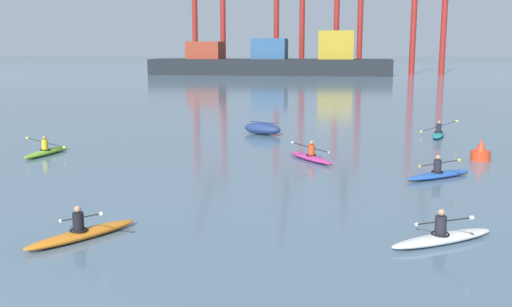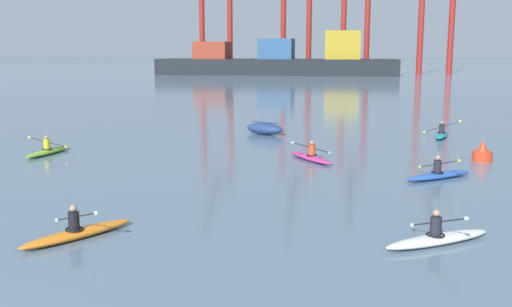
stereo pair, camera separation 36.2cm
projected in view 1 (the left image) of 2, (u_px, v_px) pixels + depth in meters
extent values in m
cube|color=#1E2328|center=(270.00, 67.00, 118.28)|extent=(48.44, 9.73, 3.19)
cube|color=#993823|center=(206.00, 50.00, 119.72)|extent=(6.78, 6.81, 3.48)
cube|color=#2D5684|center=(270.00, 49.00, 117.64)|extent=(6.78, 6.81, 4.05)
cube|color=#B29323|center=(336.00, 45.00, 115.48)|extent=(6.78, 6.81, 5.51)
cylinder|color=maroon|center=(195.00, 14.00, 128.44)|extent=(1.20, 1.20, 25.50)
cylinder|color=maroon|center=(223.00, 14.00, 127.48)|extent=(1.20, 1.20, 25.50)
cylinder|color=maroon|center=(276.00, 16.00, 128.76)|extent=(1.20, 1.20, 24.78)
cylinder|color=maroon|center=(302.00, 16.00, 127.89)|extent=(1.20, 1.20, 24.78)
cylinder|color=maroon|center=(337.00, 20.00, 126.52)|extent=(1.20, 1.20, 22.72)
cylinder|color=maroon|center=(360.00, 20.00, 125.75)|extent=(1.20, 1.20, 22.72)
cylinder|color=maroon|center=(414.00, 16.00, 118.62)|extent=(1.20, 1.20, 23.67)
cylinder|color=maroon|center=(444.00, 16.00, 117.70)|extent=(1.20, 1.20, 23.67)
ellipsoid|color=navy|center=(262.00, 129.00, 35.41)|extent=(2.81, 2.17, 0.70)
cube|color=navy|center=(262.00, 122.00, 35.34)|extent=(1.76, 0.95, 0.06)
cylinder|color=red|center=(480.00, 156.00, 27.13)|extent=(0.90, 0.90, 0.45)
cone|color=red|center=(481.00, 145.00, 27.04)|extent=(0.50, 0.49, 0.55)
ellipsoid|color=#7ABC2D|center=(47.00, 152.00, 28.60)|extent=(1.00, 3.45, 0.26)
torus|color=black|center=(45.00, 150.00, 28.48)|extent=(0.55, 0.55, 0.05)
cylinder|color=gold|center=(45.00, 145.00, 28.44)|extent=(0.30, 0.30, 0.50)
sphere|color=tan|center=(44.00, 138.00, 28.38)|extent=(0.19, 0.19, 0.19)
cylinder|color=black|center=(45.00, 143.00, 28.47)|extent=(2.06, 0.28, 0.41)
ellipsoid|color=yellow|center=(27.00, 138.00, 28.72)|extent=(0.20, 0.06, 0.14)
ellipsoid|color=yellow|center=(64.00, 147.00, 28.23)|extent=(0.20, 0.06, 0.14)
ellipsoid|color=silver|center=(443.00, 238.00, 15.54)|extent=(3.13, 2.43, 0.26)
torus|color=black|center=(440.00, 234.00, 15.47)|extent=(0.68, 0.68, 0.05)
cylinder|color=#23232D|center=(441.00, 225.00, 15.43)|extent=(0.30, 0.30, 0.50)
sphere|color=tan|center=(441.00, 212.00, 15.37)|extent=(0.19, 0.19, 0.19)
cylinder|color=black|center=(442.00, 221.00, 15.43)|extent=(1.16, 1.65, 0.76)
ellipsoid|color=silver|center=(416.00, 225.00, 16.37)|extent=(0.15, 0.19, 0.17)
ellipsoid|color=silver|center=(472.00, 218.00, 14.50)|extent=(0.15, 0.19, 0.17)
ellipsoid|color=orange|center=(82.00, 234.00, 15.89)|extent=(2.31, 3.20, 0.26)
torus|color=black|center=(79.00, 230.00, 15.80)|extent=(0.68, 0.68, 0.05)
cylinder|color=black|center=(78.00, 222.00, 15.75)|extent=(0.30, 0.30, 0.50)
sphere|color=tan|center=(78.00, 209.00, 15.69)|extent=(0.19, 0.19, 0.19)
cylinder|color=black|center=(80.00, 218.00, 15.77)|extent=(1.73, 1.10, 0.63)
ellipsoid|color=silver|center=(60.00, 221.00, 16.47)|extent=(0.19, 0.14, 0.16)
ellipsoid|color=silver|center=(101.00, 214.00, 15.07)|extent=(0.19, 0.14, 0.16)
ellipsoid|color=teal|center=(438.00, 134.00, 34.58)|extent=(1.33, 3.45, 0.26)
torus|color=black|center=(438.00, 132.00, 34.46)|extent=(0.59, 0.59, 0.05)
cylinder|color=#23232D|center=(439.00, 128.00, 34.42)|extent=(0.30, 0.30, 0.50)
sphere|color=tan|center=(439.00, 122.00, 34.36)|extent=(0.19, 0.19, 0.19)
cylinder|color=black|center=(439.00, 126.00, 34.45)|extent=(1.94, 0.47, 0.76)
ellipsoid|color=yellow|center=(421.00, 132.00, 34.87)|extent=(0.21, 0.08, 0.17)
ellipsoid|color=yellow|center=(457.00, 121.00, 34.03)|extent=(0.21, 0.08, 0.17)
ellipsoid|color=#2856B2|center=(439.00, 175.00, 23.39)|extent=(3.03, 2.59, 0.26)
torus|color=black|center=(437.00, 172.00, 23.32)|extent=(0.69, 0.69, 0.05)
cylinder|color=#23232D|center=(438.00, 166.00, 23.27)|extent=(0.30, 0.30, 0.50)
sphere|color=tan|center=(438.00, 157.00, 23.21)|extent=(0.19, 0.19, 0.19)
cylinder|color=black|center=(439.00, 163.00, 23.28)|extent=(1.29, 1.60, 0.63)
ellipsoid|color=yellow|center=(420.00, 166.00, 24.20)|extent=(0.16, 0.18, 0.16)
ellipsoid|color=yellow|center=(459.00, 160.00, 22.37)|extent=(0.16, 0.18, 0.16)
ellipsoid|color=#C13384|center=(310.00, 158.00, 27.14)|extent=(2.50, 3.09, 0.26)
torus|color=black|center=(311.00, 155.00, 27.03)|extent=(0.69, 0.69, 0.05)
cylinder|color=#DB471E|center=(311.00, 150.00, 26.99)|extent=(0.30, 0.30, 0.50)
sphere|color=tan|center=(312.00, 142.00, 26.93)|extent=(0.19, 0.19, 0.19)
cylinder|color=black|center=(311.00, 148.00, 27.01)|extent=(1.64, 1.22, 0.66)
ellipsoid|color=silver|center=(292.00, 143.00, 26.50)|extent=(0.19, 0.15, 0.16)
ellipsoid|color=silver|center=(329.00, 152.00, 27.53)|extent=(0.19, 0.15, 0.16)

